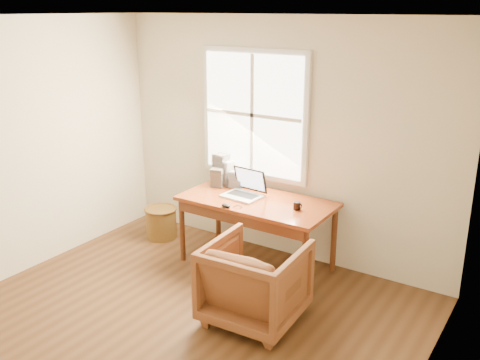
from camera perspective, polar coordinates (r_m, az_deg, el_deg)
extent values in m
cube|color=#50321B|center=(4.66, -10.42, -17.43)|extent=(4.00, 4.50, 0.02)
cube|color=white|center=(3.81, -12.72, 16.73)|extent=(4.00, 4.50, 0.02)
cube|color=beige|center=(5.80, 4.23, 4.31)|extent=(4.00, 0.02, 2.60)
cube|color=beige|center=(3.09, 16.79, -9.05)|extent=(0.02, 4.50, 2.60)
cube|color=silver|center=(5.86, 1.51, 7.00)|extent=(1.32, 0.05, 1.42)
cube|color=white|center=(5.84, 1.36, 6.95)|extent=(1.20, 0.02, 1.30)
cube|color=silver|center=(5.83, 1.30, 6.94)|extent=(0.04, 0.02, 1.30)
cube|color=silver|center=(5.83, 1.30, 6.94)|extent=(1.20, 0.02, 0.04)
cube|color=brown|center=(5.58, 1.81, -2.31)|extent=(1.60, 0.80, 0.04)
imported|color=brown|center=(4.77, 1.63, -10.80)|extent=(0.83, 0.85, 0.74)
cylinder|color=brown|center=(6.53, -8.40, -4.56)|extent=(0.47, 0.47, 0.36)
ellipsoid|color=black|center=(5.36, -1.50, -2.76)|extent=(0.11, 0.07, 0.03)
cylinder|color=black|center=(5.33, 6.08, -2.74)|extent=(0.07, 0.07, 0.08)
cube|color=silver|center=(6.00, -1.37, 0.76)|extent=(0.17, 0.16, 0.28)
cube|color=#27262B|center=(5.96, -2.42, 0.25)|extent=(0.16, 0.15, 0.21)
cube|color=gray|center=(6.03, -2.01, 1.22)|extent=(0.16, 0.14, 0.35)
cube|color=#ADB0B8|center=(5.93, -0.34, 0.07)|extent=(0.16, 0.15, 0.19)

